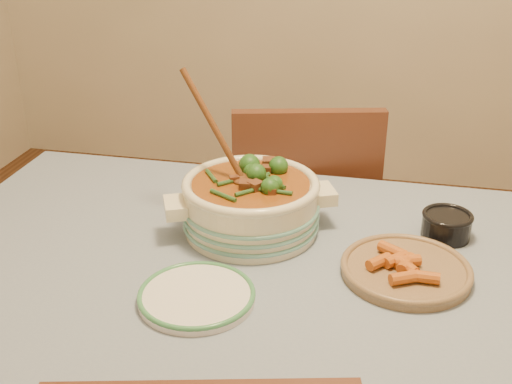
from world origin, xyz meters
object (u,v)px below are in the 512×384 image
condiment_bowl (447,224)px  chair_far (301,220)px  white_plate (197,296)px  fried_plate (406,268)px  dining_table (283,315)px  stew_casserole (251,200)px

condiment_bowl → chair_far: 0.65m
white_plate → fried_plate: bearing=24.2°
condiment_bowl → chair_far: size_ratio=0.14×
dining_table → fried_plate: 0.28m
dining_table → white_plate: white_plate is taller
dining_table → condiment_bowl: (0.33, 0.25, 0.13)m
stew_casserole → fried_plate: (0.36, -0.12, -0.06)m
dining_table → white_plate: size_ratio=6.89×
condiment_bowl → fried_plate: 0.21m
stew_casserole → fried_plate: stew_casserole is taller
stew_casserole → chair_far: bearing=84.2°
white_plate → condiment_bowl: size_ratio=1.86×
stew_casserole → fried_plate: size_ratio=1.21×
white_plate → chair_far: 0.84m
white_plate → fried_plate: (0.40, 0.18, 0.01)m
dining_table → chair_far: size_ratio=1.81×
dining_table → white_plate: bearing=-144.1°
fried_plate → stew_casserole: bearing=161.7°
stew_casserole → fried_plate: bearing=-18.3°
white_plate → condiment_bowl: 0.61m
chair_far → fried_plate: bearing=102.3°
chair_far → stew_casserole: bearing=70.1°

